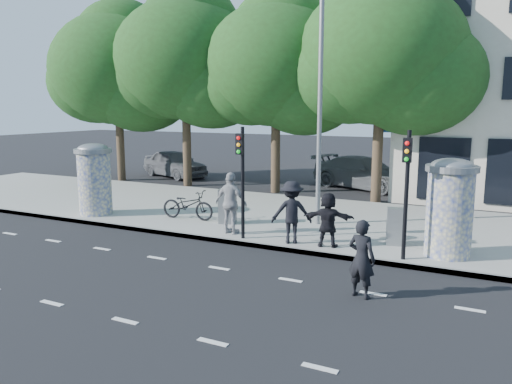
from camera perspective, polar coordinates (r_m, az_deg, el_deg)
The scene contains 24 objects.
ground at distance 11.98m, azimuth -7.70°, elevation -10.54°, with size 120.00×120.00×0.00m, color black.
sidewalk at distance 18.39m, azimuth 5.51°, elevation -3.07°, with size 40.00×8.00×0.15m, color gray.
curb at distance 14.88m, azimuth 0.01°, elevation -6.10°, with size 40.00×0.10×0.16m, color slate.
lane_dash_near at distance 10.37m, azimuth -14.73°, elevation -14.06°, with size 32.00×0.12×0.01m, color silver.
lane_dash_far at distance 13.09m, azimuth -4.23°, elevation -8.68°, with size 32.00×0.12×0.01m, color silver.
ad_column_left at distance 19.51m, azimuth -17.98°, elevation 1.60°, with size 1.36×1.36×2.65m.
ad_column_right at distance 14.25m, azimuth 21.28°, elevation -1.43°, with size 1.36×1.36×2.65m.
traffic_pole_near at distance 14.93m, azimuth -1.64°, elevation 2.40°, with size 0.22×0.31×3.40m.
traffic_pole_far at distance 13.38m, azimuth 16.83°, elevation 1.13°, with size 0.22×0.31×3.40m.
street_lamp at distance 16.86m, azimuth 7.29°, elevation 11.89°, with size 0.25×0.93×8.00m.
tree_far_left at distance 29.21m, azimuth -15.61°, elevation 13.41°, with size 7.20×7.20×9.26m.
tree_mid_left at distance 26.47m, azimuth -8.13°, elevation 14.75°, with size 7.20×7.20×9.57m.
tree_near_left at distance 24.16m, azimuth 2.32°, elevation 14.30°, with size 6.80×6.80×8.97m.
tree_center at distance 22.22m, azimuth 14.15°, elevation 15.07°, with size 7.00×7.00×9.30m.
ped_a at distance 19.49m, azimuth -18.76°, elevation -0.26°, with size 0.76×0.50×1.56m, color black.
ped_d at distance 14.69m, azimuth 4.10°, elevation -2.31°, with size 1.20×0.69×1.85m, color black.
ped_e at distance 15.73m, azimuth -2.86°, elevation -1.28°, with size 1.15×0.65×1.96m, color #A1A0A3.
ped_f at distance 14.43m, azimuth 8.23°, elevation -3.14°, with size 1.47×0.53×1.59m, color black.
man_road at distance 11.17m, azimuth 11.98°, elevation -7.46°, with size 0.64×0.42×1.74m, color black.
bicycle at distance 17.98m, azimuth -7.81°, elevation -1.45°, with size 2.00×0.70×1.05m, color black.
cabinet_left at distance 17.22m, azimuth -3.29°, elevation -1.64°, with size 0.57×0.41×1.19m, color slate.
cabinet_right at distance 15.09m, azimuth 15.69°, elevation -3.82°, with size 0.52×0.38×1.09m, color gray.
car_left at distance 30.09m, azimuth -9.27°, elevation 3.24°, with size 4.72×1.90×1.61m, color #53555A.
car_right at distance 26.00m, azimuth 12.23°, elevation 2.15°, with size 5.57×2.27×1.62m, color #595E61.
Camera 1 is at (6.37, -9.27, 4.13)m, focal length 35.00 mm.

